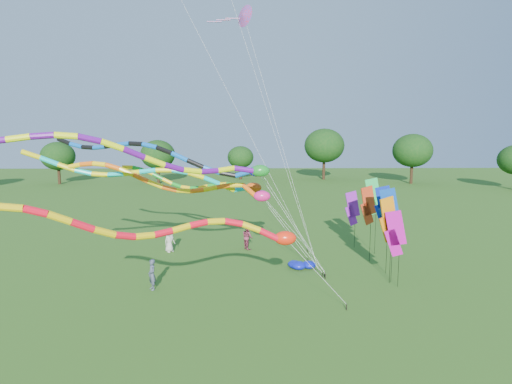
{
  "coord_description": "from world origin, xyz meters",
  "views": [
    {
      "loc": [
        -1.55,
        -19.56,
        8.08
      ],
      "look_at": [
        -1.08,
        4.29,
        4.8
      ],
      "focal_mm": 30.0,
      "sensor_mm": 36.0,
      "label": 1
    }
  ],
  "objects_px": {
    "blue_nylon_heap": "(301,265)",
    "tube_kite_red": "(197,230)",
    "person_c": "(248,237)",
    "person_a": "(170,241)",
    "person_b": "(152,275)",
    "tube_kite_orange": "(193,185)"
  },
  "relations": [
    {
      "from": "person_b",
      "to": "person_c",
      "type": "height_order",
      "value": "person_c"
    },
    {
      "from": "blue_nylon_heap",
      "to": "person_a",
      "type": "xyz_separation_m",
      "value": [
        -8.57,
        3.85,
        0.58
      ]
    },
    {
      "from": "tube_kite_red",
      "to": "person_b",
      "type": "relative_size",
      "value": 7.82
    },
    {
      "from": "blue_nylon_heap",
      "to": "person_a",
      "type": "relative_size",
      "value": 0.81
    },
    {
      "from": "person_a",
      "to": "person_c",
      "type": "xyz_separation_m",
      "value": [
        5.35,
        0.62,
        0.07
      ]
    },
    {
      "from": "tube_kite_red",
      "to": "blue_nylon_heap",
      "type": "xyz_separation_m",
      "value": [
        5.23,
        8.09,
        -4.04
      ]
    },
    {
      "from": "person_b",
      "to": "tube_kite_red",
      "type": "bearing_deg",
      "value": -0.21
    },
    {
      "from": "blue_nylon_heap",
      "to": "person_b",
      "type": "distance_m",
      "value": 8.86
    },
    {
      "from": "blue_nylon_heap",
      "to": "person_b",
      "type": "xyz_separation_m",
      "value": [
        -8.18,
        -3.33,
        0.59
      ]
    },
    {
      "from": "tube_kite_orange",
      "to": "person_b",
      "type": "distance_m",
      "value": 5.3
    },
    {
      "from": "blue_nylon_heap",
      "to": "person_a",
      "type": "distance_m",
      "value": 9.41
    },
    {
      "from": "blue_nylon_heap",
      "to": "person_c",
      "type": "height_order",
      "value": "person_c"
    },
    {
      "from": "tube_kite_orange",
      "to": "person_c",
      "type": "distance_m",
      "value": 7.74
    },
    {
      "from": "tube_kite_red",
      "to": "person_c",
      "type": "bearing_deg",
      "value": 63.91
    },
    {
      "from": "blue_nylon_heap",
      "to": "person_c",
      "type": "xyz_separation_m",
      "value": [
        -3.22,
        4.47,
        0.64
      ]
    },
    {
      "from": "blue_nylon_heap",
      "to": "person_b",
      "type": "relative_size",
      "value": 0.8
    },
    {
      "from": "blue_nylon_heap",
      "to": "tube_kite_red",
      "type": "bearing_deg",
      "value": -122.91
    },
    {
      "from": "blue_nylon_heap",
      "to": "person_a",
      "type": "height_order",
      "value": "person_a"
    },
    {
      "from": "tube_kite_orange",
      "to": "person_b",
      "type": "bearing_deg",
      "value": -127.71
    },
    {
      "from": "tube_kite_red",
      "to": "blue_nylon_heap",
      "type": "distance_m",
      "value": 10.45
    },
    {
      "from": "tube_kite_orange",
      "to": "person_c",
      "type": "bearing_deg",
      "value": 65.85
    },
    {
      "from": "person_a",
      "to": "person_c",
      "type": "bearing_deg",
      "value": -41.04
    }
  ]
}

